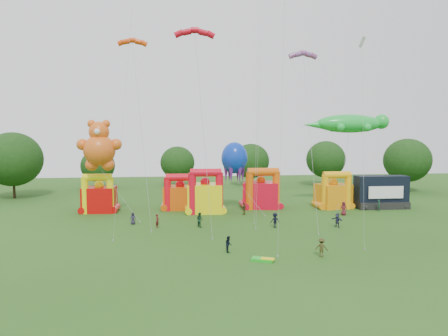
{
  "coord_description": "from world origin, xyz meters",
  "views": [
    {
      "loc": [
        -8.28,
        -32.24,
        11.4
      ],
      "look_at": [
        -2.48,
        18.0,
        7.3
      ],
      "focal_mm": 32.0,
      "sensor_mm": 36.0,
      "label": 1
    }
  ],
  "objects": [
    {
      "name": "spectator_2",
      "position": [
        -5.67,
        16.9,
        0.93
      ],
      "size": [
        1.09,
        1.14,
        1.85
      ],
      "primitive_type": "imported",
      "rotation": [
        0.0,
        0.0,
        2.18
      ],
      "color": "#163823",
      "rests_on": "ground"
    },
    {
      "name": "bouncy_castle_0",
      "position": [
        -20.05,
        28.44,
        2.25
      ],
      "size": [
        4.85,
        3.99,
        5.88
      ],
      "color": "#C20909",
      "rests_on": "ground"
    },
    {
      "name": "stage_trailer",
      "position": [
        23.46,
        26.77,
        2.49
      ],
      "size": [
        8.1,
        3.24,
        5.18
      ],
      "color": "black",
      "rests_on": "ground"
    },
    {
      "name": "spectator_0",
      "position": [
        -14.14,
        19.32,
        0.78
      ],
      "size": [
        0.78,
        0.52,
        1.56
      ],
      "primitive_type": "imported",
      "rotation": [
        0.0,
        0.0,
        -0.03
      ],
      "color": "#252036",
      "rests_on": "ground"
    },
    {
      "name": "spectator_5",
      "position": [
        11.39,
        14.87,
        0.89
      ],
      "size": [
        1.34,
        1.66,
        1.77
      ],
      "primitive_type": "imported",
      "rotation": [
        0.0,
        0.0,
        5.29
      ],
      "color": "#2B2D49",
      "rests_on": "ground"
    },
    {
      "name": "spectator_3",
      "position": [
        3.58,
        15.47,
        0.92
      ],
      "size": [
        1.26,
        0.81,
        1.85
      ],
      "primitive_type": "imported",
      "rotation": [
        0.0,
        0.0,
        3.25
      ],
      "color": "black",
      "rests_on": "ground"
    },
    {
      "name": "parafoil_kites",
      "position": [
        -6.91,
        18.04,
        12.13
      ],
      "size": [
        27.05,
        14.64,
        25.46
      ],
      "color": "red",
      "rests_on": "ground"
    },
    {
      "name": "octopus_kite",
      "position": [
        1.38,
        27.07,
        4.75
      ],
      "size": [
        5.76,
        8.09,
        10.52
      ],
      "color": "#0B30B0",
      "rests_on": "ground"
    },
    {
      "name": "spectator_6",
      "position": [
        15.25,
        21.9,
        0.99
      ],
      "size": [
        1.14,
        1.11,
        1.98
      ],
      "primitive_type": "imported",
      "rotation": [
        0.0,
        0.0,
        5.56
      ],
      "color": "#581922",
      "rests_on": "ground"
    },
    {
      "name": "bouncy_castle_4",
      "position": [
        16.09,
        27.76,
        2.26
      ],
      "size": [
        5.6,
        4.92,
        5.91
      ],
      "color": "orange",
      "rests_on": "ground"
    },
    {
      "name": "spectator_7",
      "position": [
        21.87,
        24.33,
        0.87
      ],
      "size": [
        0.67,
        0.76,
        1.73
      ],
      "primitive_type": "imported",
      "rotation": [
        0.0,
        0.0,
        1.06
      ],
      "color": "#173929",
      "rests_on": "ground"
    },
    {
      "name": "spectator_4",
      "position": [
        1.14,
        23.98,
        0.88
      ],
      "size": [
        0.93,
        1.09,
        1.76
      ],
      "primitive_type": "imported",
      "rotation": [
        0.0,
        0.0,
        4.13
      ],
      "color": "#463D1C",
      "rests_on": "ground"
    },
    {
      "name": "bouncy_castle_2",
      "position": [
        -4.33,
        26.23,
        2.53
      ],
      "size": [
        5.44,
        4.53,
        6.66
      ],
      "color": "yellow",
      "rests_on": "ground"
    },
    {
      "name": "spectator_9",
      "position": [
        5.07,
        3.26,
        0.9
      ],
      "size": [
        1.34,
        1.13,
        1.8
      ],
      "primitive_type": "imported",
      "rotation": [
        0.0,
        0.0,
        2.66
      ],
      "color": "#383516",
      "rests_on": "ground"
    },
    {
      "name": "teddy_bear_kite",
      "position": [
        -17.43,
        24.28,
        5.62
      ],
      "size": [
        9.27,
        7.94,
        13.75
      ],
      "color": "#E45C19",
      "rests_on": "ground"
    },
    {
      "name": "ground",
      "position": [
        0.0,
        0.0,
        0.0
      ],
      "size": [
        160.0,
        160.0,
        0.0
      ],
      "primitive_type": "plane",
      "color": "#234914",
      "rests_on": "ground"
    },
    {
      "name": "gecko_kite",
      "position": [
        18.48,
        29.06,
        8.86
      ],
      "size": [
        14.66,
        7.5,
        15.02
      ],
      "color": "green",
      "rests_on": "ground"
    },
    {
      "name": "folded_kite_bundle",
      "position": [
        -0.64,
        2.68,
        0.14
      ],
      "size": [
        2.23,
        1.73,
        0.31
      ],
      "color": "green",
      "rests_on": "ground"
    },
    {
      "name": "bouncy_castle_1",
      "position": [
        -8.02,
        29.39,
        2.16
      ],
      "size": [
        5.29,
        4.42,
        5.66
      ],
      "color": "#D24A0B",
      "rests_on": "ground"
    },
    {
      "name": "tree_ring",
      "position": [
        -1.2,
        0.62,
        6.26
      ],
      "size": [
        125.64,
        127.76,
        12.07
      ],
      "color": "#352314",
      "rests_on": "ground"
    },
    {
      "name": "spectator_8",
      "position": [
        -3.45,
        5.74,
        0.81
      ],
      "size": [
        0.64,
        0.8,
        1.61
      ],
      "primitive_type": "imported",
      "rotation": [
        0.0,
        0.0,
        1.54
      ],
      "color": "black",
      "rests_on": "ground"
    },
    {
      "name": "bouncy_castle_3",
      "position": [
        4.72,
        29.09,
        2.45
      ],
      "size": [
        6.3,
        5.52,
        6.46
      ],
      "color": "red",
      "rests_on": "ground"
    },
    {
      "name": "spectator_1",
      "position": [
        -10.92,
        17.17,
        0.85
      ],
      "size": [
        0.59,
        0.72,
        1.7
      ],
      "primitive_type": "imported",
      "rotation": [
        0.0,
        0.0,
        1.22
      ],
      "color": "#51171A",
      "rests_on": "ground"
    },
    {
      "name": "diamond_kites",
      "position": [
        0.34,
        14.57,
        15.38
      ],
      "size": [
        28.19,
        20.84,
        40.22
      ],
      "color": "red",
      "rests_on": "ground"
    }
  ]
}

